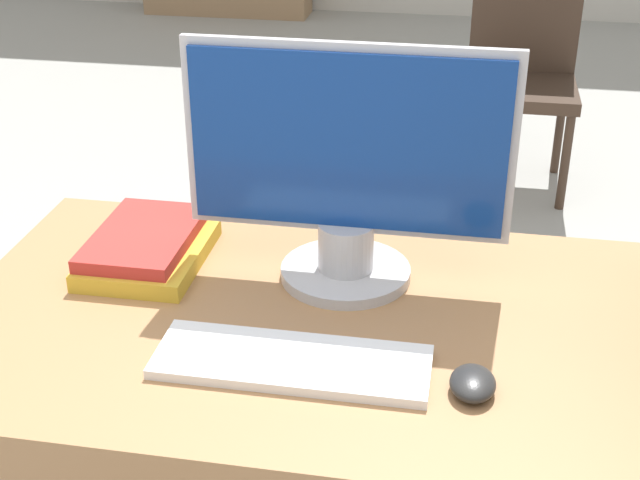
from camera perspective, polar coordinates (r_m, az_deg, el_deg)
monitor at (r=1.50m, az=1.75°, el=4.52°), size 0.55×0.23×0.42m
keyboard at (r=1.35m, az=-1.81°, el=-7.81°), size 0.42×0.14×0.02m
mouse at (r=1.31m, az=9.75°, el=-9.02°), size 0.07×0.09×0.03m
book_stack at (r=1.66m, az=-11.02°, el=-0.46°), size 0.20×0.28×0.06m
far_chair at (r=3.79m, az=12.87°, el=11.34°), size 0.44×0.44×0.99m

